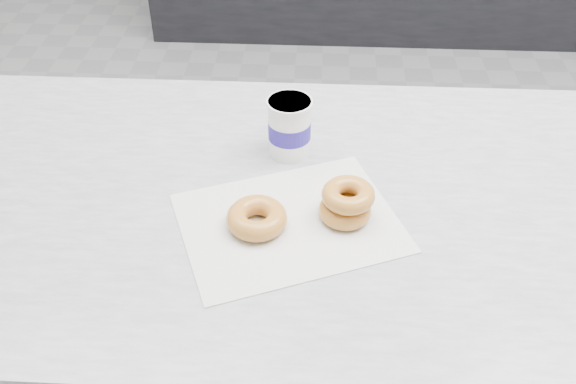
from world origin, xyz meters
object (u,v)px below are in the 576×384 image
at_px(counter, 449,364).
at_px(donut_single, 257,218).
at_px(donut_stack, 346,203).
at_px(coffee_cup, 289,127).

distance_m(counter, donut_single, 0.61).
height_order(donut_stack, coffee_cup, coffee_cup).
bearing_deg(donut_stack, counter, 11.26).
relative_size(donut_single, donut_stack, 0.81).
relative_size(counter, donut_stack, 25.27).
height_order(counter, donut_single, donut_single).
distance_m(donut_stack, coffee_cup, 0.20).
xyz_separation_m(donut_single, coffee_cup, (0.04, 0.21, 0.04)).
height_order(counter, coffee_cup, coffee_cup).
relative_size(donut_stack, coffee_cup, 1.11).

